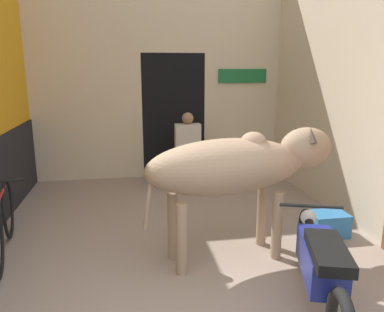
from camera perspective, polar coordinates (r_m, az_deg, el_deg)
wall_back_with_doorway at (r=7.06m, az=-4.44°, el=10.76°), size 4.46×0.93×3.99m
wall_right_with_door at (r=5.26m, az=24.05°, el=12.03°), size 0.22×4.66×3.99m
cow at (r=3.85m, az=7.23°, el=-1.54°), size 2.11×0.84×1.40m
motorcycle_near at (r=3.34m, az=18.98°, el=-15.38°), size 0.79×1.95×0.73m
bicycle at (r=4.53m, az=-26.88°, el=-9.05°), size 0.45×1.65×0.73m
shopkeeper_seated at (r=6.26m, az=-0.58°, el=1.13°), size 0.42×0.33×1.26m
plastic_stool at (r=6.37m, az=-3.47°, el=-2.50°), size 0.33×0.33×0.47m
crate at (r=4.88m, az=20.01°, el=-9.71°), size 0.44×0.32×0.28m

